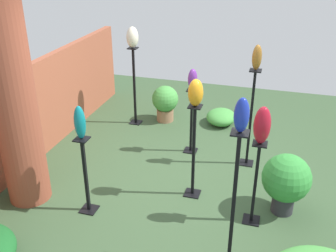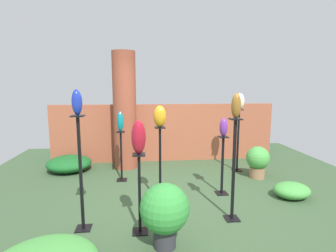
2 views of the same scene
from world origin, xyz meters
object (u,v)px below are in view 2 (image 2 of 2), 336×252
at_px(potted_plant_back_center, 165,211).
at_px(potted_plant_walkway_edge, 258,160).
at_px(brick_pillar, 125,111).
at_px(pedestal_teal, 121,158).
at_px(art_vase_amber, 160,116).
at_px(pedestal_cobalt, 81,178).
at_px(pedestal_violet, 222,168).
at_px(art_vase_teal, 120,121).
at_px(art_vase_cobalt, 77,102).
at_px(art_vase_ruby, 139,137).
at_px(pedestal_bronze, 233,174).
at_px(art_vase_violet, 224,127).
at_px(art_vase_bronze, 236,106).
at_px(pedestal_ivory, 238,143).
at_px(pedestal_ruby, 140,197).
at_px(art_vase_ivory, 240,101).
at_px(pedestal_amber, 160,169).

bearing_deg(potted_plant_back_center, potted_plant_walkway_edge, 45.25).
relative_size(brick_pillar, pedestal_teal, 2.65).
relative_size(brick_pillar, art_vase_amber, 7.98).
distance_m(pedestal_teal, pedestal_cobalt, 1.86).
relative_size(pedestal_violet, art_vase_teal, 2.58).
relative_size(pedestal_cobalt, art_vase_amber, 4.60).
height_order(art_vase_cobalt, art_vase_ruby, art_vase_cobalt).
distance_m(pedestal_violet, art_vase_amber, 1.50).
distance_m(pedestal_bronze, art_vase_violet, 1.04).
relative_size(pedestal_cobalt, art_vase_bronze, 4.47).
xyz_separation_m(pedestal_ivory, art_vase_cobalt, (-2.94, -2.14, 1.05)).
bearing_deg(art_vase_ruby, potted_plant_walkway_edge, 36.74).
height_order(pedestal_violet, art_vase_violet, art_vase_violet).
xyz_separation_m(art_vase_cobalt, art_vase_bronze, (2.07, 0.04, -0.06)).
bearing_deg(pedestal_ruby, art_vase_ruby, 0.00).
bearing_deg(pedestal_teal, brick_pillar, 87.26).
bearing_deg(art_vase_violet, pedestal_teal, 154.44).
relative_size(brick_pillar, art_vase_teal, 6.62).
bearing_deg(art_vase_ivory, art_vase_ruby, -133.43).
bearing_deg(pedestal_ivory, potted_plant_walkway_edge, -62.48).
bearing_deg(brick_pillar, pedestal_violet, -44.30).
distance_m(pedestal_cobalt, pedestal_bronze, 2.07).
distance_m(pedestal_ivory, art_vase_ivory, 0.93).
xyz_separation_m(pedestal_cobalt, pedestal_violet, (2.20, 0.94, -0.24)).
relative_size(art_vase_teal, art_vase_cobalt, 1.24).
relative_size(pedestal_violet, art_vase_violet, 3.25).
bearing_deg(art_vase_ivory, art_vase_amber, -141.01).
bearing_deg(potted_plant_walkway_edge, pedestal_violet, -143.88).
distance_m(art_vase_ruby, art_vase_amber, 0.88).
height_order(pedestal_ruby, potted_plant_walkway_edge, pedestal_ruby).
bearing_deg(art_vase_ruby, brick_pillar, 96.59).
distance_m(pedestal_violet, art_vase_ruby, 1.98).
xyz_separation_m(pedestal_amber, art_vase_teal, (-0.69, 1.16, 0.63)).
xyz_separation_m(pedestal_bronze, potted_plant_walkway_edge, (1.12, 1.61, -0.30)).
distance_m(pedestal_ruby, potted_plant_walkway_edge, 3.04).
height_order(pedestal_amber, art_vase_bronze, art_vase_bronze).
height_order(pedestal_cobalt, art_vase_violet, pedestal_cobalt).
xyz_separation_m(pedestal_bronze, art_vase_amber, (-0.99, 0.60, 0.76)).
relative_size(pedestal_ruby, potted_plant_back_center, 1.35).
height_order(pedestal_violet, potted_plant_back_center, pedestal_violet).
distance_m(art_vase_ivory, potted_plant_back_center, 3.44).
relative_size(pedestal_violet, art_vase_amber, 3.11).
relative_size(art_vase_bronze, art_vase_amber, 1.03).
xyz_separation_m(pedestal_ivory, potted_plant_back_center, (-1.89, -2.65, -0.19)).
relative_size(pedestal_ivory, pedestal_ruby, 1.32).
relative_size(art_vase_cobalt, art_vase_amber, 0.97).
height_order(art_vase_bronze, potted_plant_walkway_edge, art_vase_bronze).
xyz_separation_m(brick_pillar, pedestal_violet, (1.77, -1.73, -0.86)).
xyz_separation_m(pedestal_ruby, art_vase_violet, (1.44, 1.09, 0.72)).
bearing_deg(art_vase_teal, art_vase_cobalt, -102.21).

